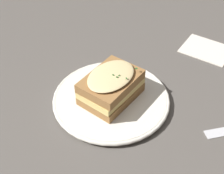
# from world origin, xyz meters

# --- Properties ---
(ground_plane) EXTENTS (2.40, 2.40, 0.00)m
(ground_plane) POSITION_xyz_m (0.00, 0.00, 0.00)
(ground_plane) COLOR #514C47
(dinner_plate) EXTENTS (0.27, 0.27, 0.01)m
(dinner_plate) POSITION_xyz_m (0.02, -0.00, 0.01)
(dinner_plate) COLOR silver
(dinner_plate) RESTS_ON ground_plane
(sandwich) EXTENTS (0.10, 0.14, 0.07)m
(sandwich) POSITION_xyz_m (0.02, -0.00, 0.05)
(sandwich) COLOR olive
(sandwich) RESTS_ON dinner_plate
(napkin) EXTENTS (0.14, 0.12, 0.00)m
(napkin) POSITION_xyz_m (-0.05, -0.33, 0.00)
(napkin) COLOR silver
(napkin) RESTS_ON ground_plane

